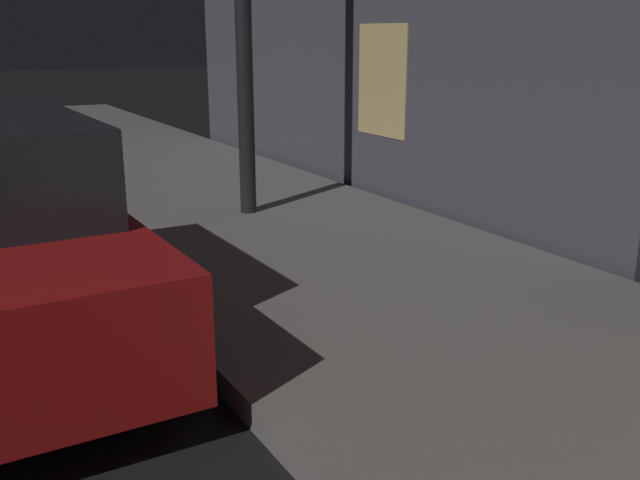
{
  "coord_description": "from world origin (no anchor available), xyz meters",
  "views": [
    {
      "loc": [
        2.72,
        -0.9,
        1.9
      ],
      "look_at": [
        4.14,
        1.61,
        1.08
      ],
      "focal_mm": 40.7,
      "sensor_mm": 36.0,
      "label": 1
    }
  ],
  "objects": []
}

